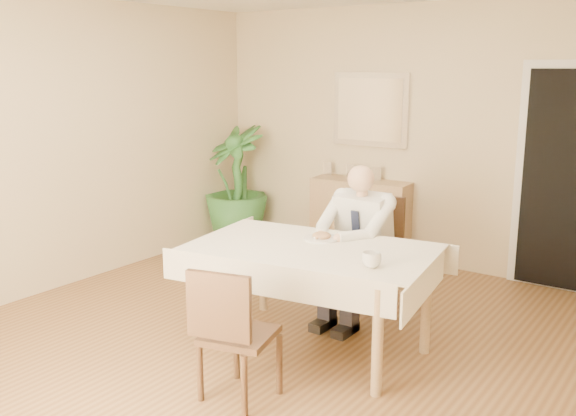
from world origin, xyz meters
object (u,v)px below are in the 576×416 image
Objects in this scene: dining_table at (312,258)px; sideboard at (360,219)px; coffee_mug at (371,260)px; chair_far at (371,247)px; chair_near at (231,329)px; potted_palm at (236,184)px; seated_man at (353,237)px.

sideboard is at bearing 101.72° from dining_table.
sideboard is (-1.36, 2.35, -0.39)m from coffee_mug.
chair_far is 1.12× the size of chair_near.
potted_palm reaches higher than sideboard.
chair_far is at bearing 90.00° from seated_man.
sideboard reaches higher than dining_table.
seated_man is (-0.00, 0.59, 0.02)m from dining_table.
seated_man reaches higher than dining_table.
seated_man is 0.93× the size of potted_palm.
chair_near is (0.04, -0.95, -0.19)m from dining_table.
dining_table is 0.97m from chair_near.
potted_palm is at bearing 149.89° from seated_man.
potted_palm reaches higher than chair_near.
potted_palm is (-2.35, 2.87, 0.19)m from chair_near.
sideboard is at bearing 120.06° from coffee_mug.
chair_near and coffee_mug have the same top height.
sideboard is (-0.80, 1.58, -0.28)m from seated_man.
chair_near is 0.82× the size of sideboard.
dining_table is at bearing -74.03° from sideboard.
chair_near is 1.56m from seated_man.
dining_table is 0.90m from chair_far.
sideboard is 0.78× the size of potted_palm.
potted_palm reaches higher than dining_table.
chair_far is 7.67× the size of coffee_mug.
chair_far is at bearing 81.54° from dining_table.
coffee_mug is at bearing -36.33° from potted_palm.
sideboard is at bearing 116.81° from seated_man.
coffee_mug is at bearing -69.37° from chair_far.
chair_far is 0.77× the size of seated_man.
dining_table is at bearing 162.37° from coffee_mug.
seated_man is at bearing -97.19° from chair_far.
potted_palm reaches higher than chair_far.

